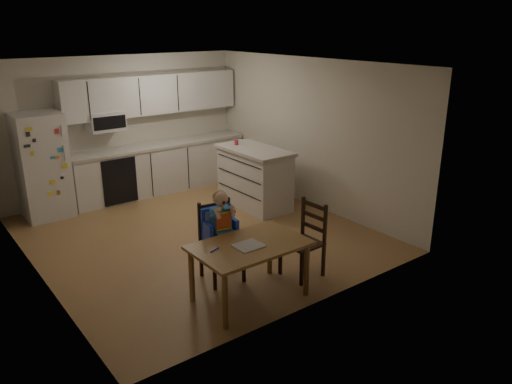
{
  "coord_description": "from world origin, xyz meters",
  "views": [
    {
      "loc": [
        -3.48,
        -6.04,
        3.03
      ],
      "look_at": [
        0.09,
        -1.35,
        1.02
      ],
      "focal_mm": 35.0,
      "sensor_mm": 36.0,
      "label": 1
    }
  ],
  "objects": [
    {
      "name": "toddler_spoon",
      "position": [
        -0.87,
        -1.86,
        0.69
      ],
      "size": [
        0.12,
        0.06,
        0.02
      ],
      "primitive_type": "cylinder",
      "rotation": [
        0.0,
        1.57,
        0.35
      ],
      "color": "blue",
      "rests_on": "dining_table"
    },
    {
      "name": "red_cup",
      "position": [
        1.34,
        0.86,
        1.07
      ],
      "size": [
        0.07,
        0.07,
        0.09
      ],
      "primitive_type": "cylinder",
      "color": "#C82B46",
      "rests_on": "kitchen_island"
    },
    {
      "name": "kitchen_run",
      "position": [
        0.5,
        2.24,
        0.88
      ],
      "size": [
        3.37,
        0.62,
        2.15
      ],
      "color": "silver",
      "rests_on": "ground"
    },
    {
      "name": "kitchen_island",
      "position": [
        1.44,
        0.46,
        0.51
      ],
      "size": [
        0.72,
        1.38,
        1.02
      ],
      "color": "silver",
      "rests_on": "ground"
    },
    {
      "name": "napkin",
      "position": [
        -0.51,
        -2.0,
        0.69
      ],
      "size": [
        0.3,
        0.26,
        0.01
      ],
      "primitive_type": "cube",
      "color": "#AAAAAF",
      "rests_on": "dining_table"
    },
    {
      "name": "chair_booster",
      "position": [
        -0.45,
        -1.34,
        0.7
      ],
      "size": [
        0.48,
        0.48,
        1.15
      ],
      "rotation": [
        0.0,
        0.0,
        -0.13
      ],
      "color": "black",
      "rests_on": "ground"
    },
    {
      "name": "chair_side",
      "position": [
        0.48,
        -1.9,
        0.54
      ],
      "size": [
        0.44,
        0.44,
        0.95
      ],
      "rotation": [
        0.0,
        0.0,
        -1.53
      ],
      "color": "black",
      "rests_on": "ground"
    },
    {
      "name": "room",
      "position": [
        0.0,
        0.48,
        1.25
      ],
      "size": [
        4.52,
        5.01,
        2.51
      ],
      "color": "#986F47",
      "rests_on": "ground"
    },
    {
      "name": "dining_table",
      "position": [
        -0.46,
        -1.95,
        0.59
      ],
      "size": [
        1.28,
        0.82,
        0.68
      ],
      "color": "brown",
      "rests_on": "ground"
    },
    {
      "name": "refrigerator",
      "position": [
        -1.55,
        2.15,
        0.85
      ],
      "size": [
        0.72,
        0.7,
        1.7
      ],
      "primitive_type": "cube",
      "color": "silver",
      "rests_on": "ground"
    }
  ]
}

